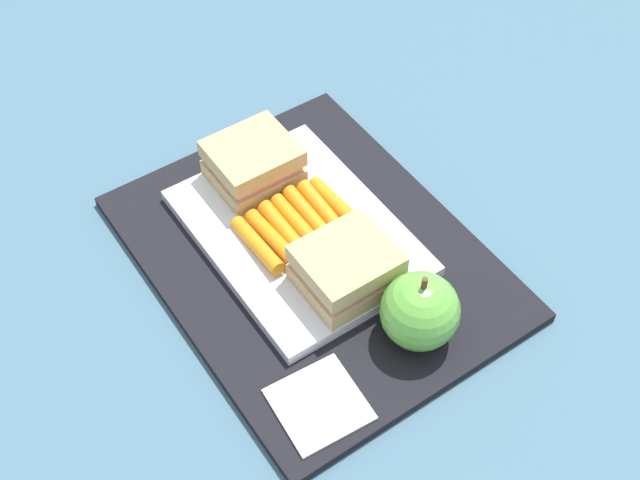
{
  "coord_description": "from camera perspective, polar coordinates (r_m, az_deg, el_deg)",
  "views": [
    {
      "loc": [
        0.41,
        -0.27,
        0.63
      ],
      "look_at": [
        0.01,
        0.0,
        0.04
      ],
      "focal_mm": 47.1,
      "sensor_mm": 36.0,
      "label": 1
    }
  ],
  "objects": [
    {
      "name": "food_tray",
      "position": [
        0.8,
        -1.52,
        0.54
      ],
      "size": [
        0.23,
        0.17,
        0.01
      ],
      "primitive_type": "cube",
      "color": "white",
      "rests_on": "lunchbag_mat"
    },
    {
      "name": "sandwich_half_right",
      "position": [
        0.73,
        1.78,
        -1.92
      ],
      "size": [
        0.07,
        0.08,
        0.04
      ],
      "color": "tan",
      "rests_on": "food_tray"
    },
    {
      "name": "carrot_sticks_bundle",
      "position": [
        0.79,
        -1.53,
        1.12
      ],
      "size": [
        0.08,
        0.1,
        0.02
      ],
      "color": "orange",
      "rests_on": "food_tray"
    },
    {
      "name": "paper_napkin",
      "position": [
        0.7,
        -0.06,
        -11.1
      ],
      "size": [
        0.07,
        0.07,
        0.0
      ],
      "primitive_type": "cube",
      "rotation": [
        0.0,
        0.0,
        -0.07
      ],
      "color": "white",
      "rests_on": "lunchbag_mat"
    },
    {
      "name": "apple",
      "position": [
        0.71,
        6.81,
        -4.81
      ],
      "size": [
        0.07,
        0.07,
        0.08
      ],
      "color": "#66B742",
      "rests_on": "lunchbag_mat"
    },
    {
      "name": "lunchbag_mat",
      "position": [
        0.79,
        -0.51,
        -1.12
      ],
      "size": [
        0.36,
        0.28,
        0.01
      ],
      "primitive_type": "cube",
      "color": "black",
      "rests_on": "ground_plane"
    },
    {
      "name": "sandwich_half_left",
      "position": [
        0.82,
        -4.57,
        5.24
      ],
      "size": [
        0.07,
        0.08,
        0.04
      ],
      "color": "tan",
      "rests_on": "food_tray"
    },
    {
      "name": "ground_plane",
      "position": [
        0.8,
        -0.51,
        -1.34
      ],
      "size": [
        2.4,
        2.4,
        0.0
      ],
      "primitive_type": "plane",
      "color": "#42667A"
    }
  ]
}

